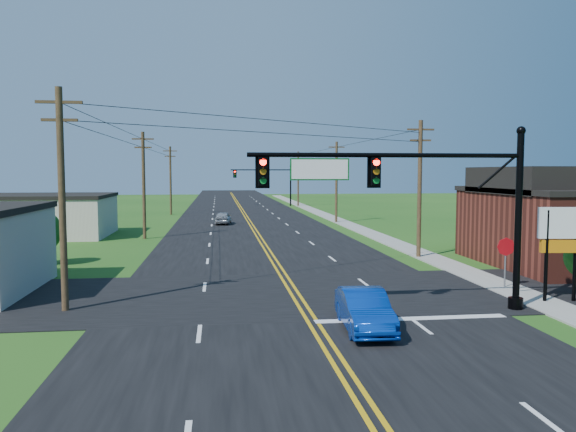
{
  "coord_description": "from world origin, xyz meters",
  "views": [
    {
      "loc": [
        -3.3,
        -13.35,
        5.65
      ],
      "look_at": [
        -0.38,
        10.0,
        3.8
      ],
      "focal_mm": 35.0,
      "sensor_mm": 36.0,
      "label": 1
    }
  ],
  "objects": [
    {
      "name": "ground",
      "position": [
        0.0,
        0.0,
        0.0
      ],
      "size": [
        260.0,
        260.0,
        0.0
      ],
      "primitive_type": "plane",
      "color": "#1F4B15",
      "rests_on": "ground"
    },
    {
      "name": "road_main",
      "position": [
        0.0,
        50.0,
        0.02
      ],
      "size": [
        16.0,
        220.0,
        0.04
      ],
      "primitive_type": "cube",
      "color": "black",
      "rests_on": "ground"
    },
    {
      "name": "road_cross",
      "position": [
        0.0,
        12.0,
        0.02
      ],
      "size": [
        70.0,
        10.0,
        0.04
      ],
      "primitive_type": "cube",
      "color": "black",
      "rests_on": "ground"
    },
    {
      "name": "sidewalk",
      "position": [
        10.5,
        40.0,
        0.04
      ],
      "size": [
        2.0,
        160.0,
        0.08
      ],
      "primitive_type": "cube",
      "color": "gray",
      "rests_on": "ground"
    },
    {
      "name": "signal_mast_main",
      "position": [
        4.34,
        8.0,
        4.75
      ],
      "size": [
        11.3,
        0.6,
        7.48
      ],
      "color": "black",
      "rests_on": "ground"
    },
    {
      "name": "signal_mast_far",
      "position": [
        4.44,
        80.0,
        4.55
      ],
      "size": [
        10.98,
        0.6,
        7.48
      ],
      "color": "black",
      "rests_on": "ground"
    },
    {
      "name": "cream_bldg_far",
      "position": [
        -19.0,
        38.0,
        1.86
      ],
      "size": [
        12.2,
        9.2,
        3.7
      ],
      "color": "beige",
      "rests_on": "ground"
    },
    {
      "name": "utility_pole_left_a",
      "position": [
        -9.5,
        10.0,
        4.72
      ],
      "size": [
        1.8,
        0.28,
        9.0
      ],
      "color": "#352818",
      "rests_on": "ground"
    },
    {
      "name": "utility_pole_left_b",
      "position": [
        -9.5,
        35.0,
        4.72
      ],
      "size": [
        1.8,
        0.28,
        9.0
      ],
      "color": "#352818",
      "rests_on": "ground"
    },
    {
      "name": "utility_pole_left_c",
      "position": [
        -9.5,
        62.0,
        4.72
      ],
      "size": [
        1.8,
        0.28,
        9.0
      ],
      "color": "#352818",
      "rests_on": "ground"
    },
    {
      "name": "utility_pole_right_a",
      "position": [
        9.8,
        22.0,
        4.72
      ],
      "size": [
        1.8,
        0.28,
        9.0
      ],
      "color": "#352818",
      "rests_on": "ground"
    },
    {
      "name": "utility_pole_right_b",
      "position": [
        9.8,
        48.0,
        4.72
      ],
      "size": [
        1.8,
        0.28,
        9.0
      ],
      "color": "#352818",
      "rests_on": "ground"
    },
    {
      "name": "utility_pole_right_c",
      "position": [
        9.8,
        78.0,
        4.72
      ],
      "size": [
        1.8,
        0.28,
        9.0
      ],
      "color": "#352818",
      "rests_on": "ground"
    },
    {
      "name": "tree_right_back",
      "position": [
        16.0,
        26.0,
        2.6
      ],
      "size": [
        3.0,
        3.0,
        4.1
      ],
      "color": "#352818",
      "rests_on": "ground"
    },
    {
      "name": "tree_left",
      "position": [
        -14.0,
        22.0,
        2.16
      ],
      "size": [
        2.4,
        2.4,
        3.37
      ],
      "color": "#352818",
      "rests_on": "ground"
    },
    {
      "name": "blue_car",
      "position": [
        1.83,
        5.8,
        0.71
      ],
      "size": [
        1.74,
        4.39,
        1.42
      ],
      "primitive_type": "imported",
      "rotation": [
        0.0,
        0.0,
        -0.06
      ],
      "color": "#072F99",
      "rests_on": "ground"
    },
    {
      "name": "distant_car",
      "position": [
        -2.79,
        47.34,
        0.68
      ],
      "size": [
        1.99,
        4.12,
        1.36
      ],
      "primitive_type": "imported",
      "rotation": [
        0.0,
        0.0,
        3.04
      ],
      "color": "#A8A9AD",
      "rests_on": "ground"
    },
    {
      "name": "stop_sign",
      "position": [
        10.47,
        11.98,
        1.8
      ],
      "size": [
        0.89,
        0.12,
        2.49
      ],
      "rotation": [
        0.0,
        0.0,
        -0.05
      ],
      "color": "slate",
      "rests_on": "ground"
    },
    {
      "name": "pylon_sign",
      "position": [
        11.37,
        9.0,
        3.02
      ],
      "size": [
        2.03,
        0.5,
        4.13
      ],
      "rotation": [
        0.0,
        0.0,
        -0.11
      ],
      "color": "black",
      "rests_on": "ground"
    }
  ]
}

